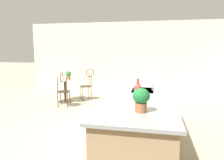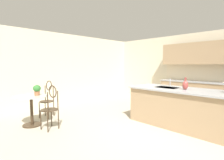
% 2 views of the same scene
% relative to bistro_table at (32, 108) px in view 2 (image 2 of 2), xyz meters
% --- Properties ---
extents(ground_plane, '(40.00, 40.00, 0.00)m').
position_rel_bistro_table_xyz_m(ground_plane, '(2.44, 1.75, -0.45)').
color(ground_plane, '#B2A893').
extents(wall_back, '(9.00, 0.12, 2.70)m').
position_rel_bistro_table_xyz_m(wall_back, '(2.44, 5.41, 0.90)').
color(wall_back, beige).
rests_on(wall_back, ground).
extents(wall_left_window, '(0.12, 7.80, 2.70)m').
position_rel_bistro_table_xyz_m(wall_left_window, '(-1.82, 1.75, 0.90)').
color(wall_left_window, beige).
rests_on(wall_left_window, ground).
extents(kitchen_island, '(2.80, 1.06, 0.92)m').
position_rel_bistro_table_xyz_m(kitchen_island, '(2.74, 2.60, 0.02)').
color(kitchen_island, tan).
rests_on(kitchen_island, ground).
extents(back_counter_run, '(2.44, 0.64, 1.52)m').
position_rel_bistro_table_xyz_m(back_counter_run, '(2.04, 4.96, 0.05)').
color(back_counter_run, tan).
rests_on(back_counter_run, ground).
extents(upper_cabinet_run, '(2.40, 0.36, 0.76)m').
position_rel_bistro_table_xyz_m(upper_cabinet_run, '(2.04, 4.93, 1.45)').
color(upper_cabinet_run, tan).
rests_on(upper_cabinet_run, back_counter_run).
extents(bistro_table, '(0.80, 0.80, 0.74)m').
position_rel_bistro_table_xyz_m(bistro_table, '(0.00, 0.00, 0.00)').
color(bistro_table, '#3D2D1E').
rests_on(bistro_table, ground).
extents(chair_near_window, '(0.53, 0.53, 1.04)m').
position_rel_bistro_table_xyz_m(chair_near_window, '(-0.45, 0.61, 0.13)').
color(chair_near_window, '#3D2D1E').
rests_on(chair_near_window, ground).
extents(chair_by_island, '(0.51, 0.43, 1.04)m').
position_rel_bistro_table_xyz_m(chair_by_island, '(0.60, 0.22, 0.13)').
color(chair_by_island, '#3D2D1E').
rests_on(chair_by_island, ground).
extents(sink_faucet, '(0.02, 0.02, 0.22)m').
position_rel_bistro_table_xyz_m(sink_faucet, '(2.19, 2.78, 0.58)').
color(sink_faucet, '#B2B5BA').
rests_on(sink_faucet, kitchen_island).
extents(potted_plant_on_table, '(0.19, 0.19, 0.26)m').
position_rel_bistro_table_xyz_m(potted_plant_on_table, '(0.02, 0.14, 0.44)').
color(potted_plant_on_table, '#9E603D').
rests_on(potted_plant_on_table, bistro_table).
extents(vase_on_counter, '(0.13, 0.13, 0.29)m').
position_rel_bistro_table_xyz_m(vase_on_counter, '(2.69, 2.55, 0.58)').
color(vase_on_counter, '#993D38').
rests_on(vase_on_counter, kitchen_island).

